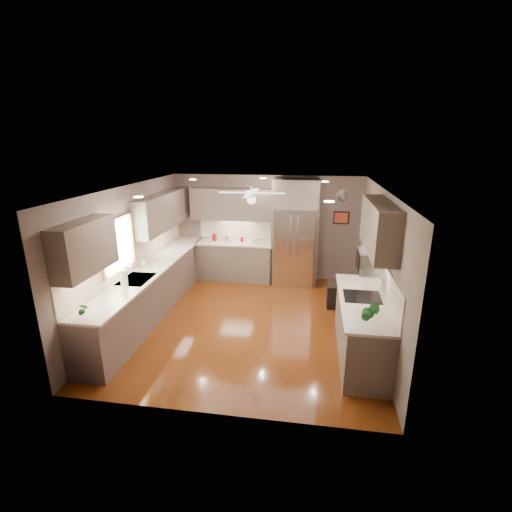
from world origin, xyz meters
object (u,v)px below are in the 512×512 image
(canister_b, at_px, (227,239))
(stool, at_px, (337,295))
(microwave, at_px, (372,261))
(canister_a, at_px, (215,237))
(soap_bottle, at_px, (144,263))
(potted_plant_right, at_px, (371,312))
(bowl, at_px, (254,241))
(canister_c, at_px, (231,238))
(potted_plant_left, at_px, (82,309))
(refrigerator, at_px, (295,234))
(paper_towel, at_px, (124,278))
(canister_d, at_px, (242,239))

(canister_b, distance_m, stool, 2.97)
(microwave, bearing_deg, canister_a, 139.39)
(soap_bottle, relative_size, potted_plant_right, 0.46)
(bowl, bearing_deg, canister_c, 178.29)
(soap_bottle, height_order, microwave, microwave)
(potted_plant_left, distance_m, refrigerator, 4.97)
(potted_plant_right, bearing_deg, soap_bottle, 156.05)
(refrigerator, xyz_separation_m, paper_towel, (-2.67, -3.00, -0.11))
(canister_c, height_order, stool, canister_c)
(canister_a, relative_size, potted_plant_right, 0.47)
(canister_a, relative_size, paper_towel, 0.57)
(canister_b, relative_size, canister_c, 0.67)
(potted_plant_right, relative_size, microwave, 0.66)
(canister_d, bearing_deg, canister_b, -172.44)
(canister_a, height_order, microwave, microwave)
(refrigerator, bearing_deg, potted_plant_left, -122.38)
(refrigerator, bearing_deg, soap_bottle, -143.98)
(canister_c, bearing_deg, canister_a, 179.08)
(canister_c, bearing_deg, soap_bottle, -120.67)
(canister_c, xyz_separation_m, potted_plant_left, (-1.13, -4.28, 0.04))
(soap_bottle, distance_m, potted_plant_right, 4.36)
(canister_b, relative_size, microwave, 0.24)
(stool, bearing_deg, paper_towel, -153.57)
(stool, bearing_deg, potted_plant_left, -140.40)
(canister_d, bearing_deg, microwave, -47.09)
(refrigerator, xyz_separation_m, microwave, (1.33, -2.71, 0.29))
(canister_c, bearing_deg, microwave, -44.32)
(canister_a, bearing_deg, canister_c, -0.92)
(potted_plant_left, bearing_deg, canister_c, 75.23)
(bowl, bearing_deg, stool, -33.18)
(canister_c, relative_size, soap_bottle, 1.16)
(canister_b, relative_size, potted_plant_left, 0.48)
(soap_bottle, distance_m, microwave, 4.19)
(canister_a, relative_size, bowl, 0.85)
(canister_a, distance_m, potted_plant_left, 4.34)
(potted_plant_left, xyz_separation_m, paper_towel, (-0.01, 1.19, 0.01))
(canister_b, height_order, bowl, canister_b)
(canister_a, bearing_deg, canister_b, -11.85)
(potted_plant_right, distance_m, microwave, 1.14)
(canister_b, xyz_separation_m, canister_c, (0.09, 0.06, 0.02))
(refrigerator, distance_m, microwave, 3.03)
(paper_towel, bearing_deg, canister_c, 69.75)
(potted_plant_right, bearing_deg, bowl, 119.28)
(canister_b, bearing_deg, refrigerator, -0.84)
(potted_plant_left, distance_m, microwave, 4.27)
(canister_a, bearing_deg, stool, -23.84)
(canister_d, distance_m, refrigerator, 1.28)
(refrigerator, bearing_deg, canister_a, 177.37)
(potted_plant_left, bearing_deg, canister_d, 71.83)
(canister_a, relative_size, canister_c, 0.87)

